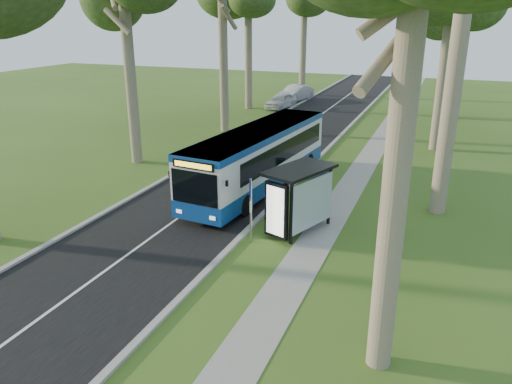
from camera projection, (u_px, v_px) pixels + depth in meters
ground at (242, 237)px, 20.89m from camera, size 120.00×120.00×0.00m
road at (252, 165)px, 30.85m from camera, size 7.00×100.00×0.02m
kerb_east at (307, 170)px, 29.64m from camera, size 0.25×100.00×0.12m
kerb_west at (201, 158)px, 32.03m from camera, size 0.25×100.00×0.12m
centre_line at (252, 165)px, 30.85m from camera, size 0.12×100.00×0.00m
footpath at (357, 176)px, 28.64m from camera, size 1.50×100.00×0.02m
bus at (259, 159)px, 26.13m from camera, size 3.76×12.35×3.22m
bus_stop_sign at (251, 204)px, 19.85m from camera, size 0.13×0.38×2.76m
bus_shelter at (299, 190)px, 20.54m from camera, size 2.77×3.64×2.78m
litter_bin at (318, 173)px, 27.49m from camera, size 0.60×0.60×1.05m
car_white at (281, 101)px, 49.04m from camera, size 2.41×4.53×1.47m
car_silver at (295, 93)px, 52.88m from camera, size 2.92×5.33×1.66m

